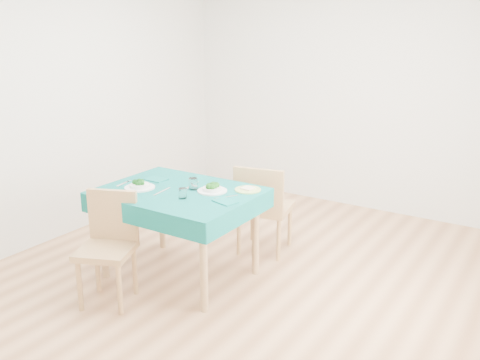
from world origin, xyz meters
The scene contains 16 objects.
room_shell centered at (0.00, 0.00, 1.35)m, with size 4.02×4.52×2.73m.
table centered at (-0.43, -0.26, 0.38)m, with size 1.24×0.95×0.76m, color #085954.
chair_near centered at (-0.61, -0.91, 0.49)m, with size 0.39×0.43×0.98m, color #A27A4C.
chair_far centered at (-0.09, 0.58, 0.58)m, with size 0.46×0.50×1.15m, color #A27A4C.
bowl_near centered at (-0.73, -0.39, 0.80)m, with size 0.25×0.25×0.08m, color white, non-canonical shape.
bowl_far centered at (-0.18, -0.14, 0.79)m, with size 0.24×0.24×0.07m, color white, non-canonical shape.
fork_near centered at (-0.94, -0.37, 0.76)m, with size 0.02×0.17×0.00m, color silver.
knife_near centered at (-0.52, -0.36, 0.76)m, with size 0.02×0.23×0.00m, color silver.
fork_far centered at (-0.42, -0.10, 0.76)m, with size 0.03×0.20×0.00m, color silver.
knife_far centered at (0.00, -0.20, 0.76)m, with size 0.02×0.20×0.00m, color silver.
napkin_near centered at (-0.78, -0.13, 0.76)m, with size 0.18×0.13×0.01m, color #0B625C.
napkin_far centered at (0.06, -0.30, 0.76)m, with size 0.18×0.13×0.01m, color #0B625C.
tumbler_center centered at (-0.34, -0.17, 0.81)m, with size 0.07×0.07×0.10m, color white.
tumbler_side centered at (-0.27, -0.40, 0.80)m, with size 0.06×0.06×0.08m, color white.
side_plate centered at (0.05, 0.05, 0.76)m, with size 0.21×0.21×0.01m, color #BBD96A.
bread_slice centered at (0.05, 0.05, 0.78)m, with size 0.09×0.09×0.01m, color beige.
Camera 1 is at (2.23, -3.47, 2.08)m, focal length 40.00 mm.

